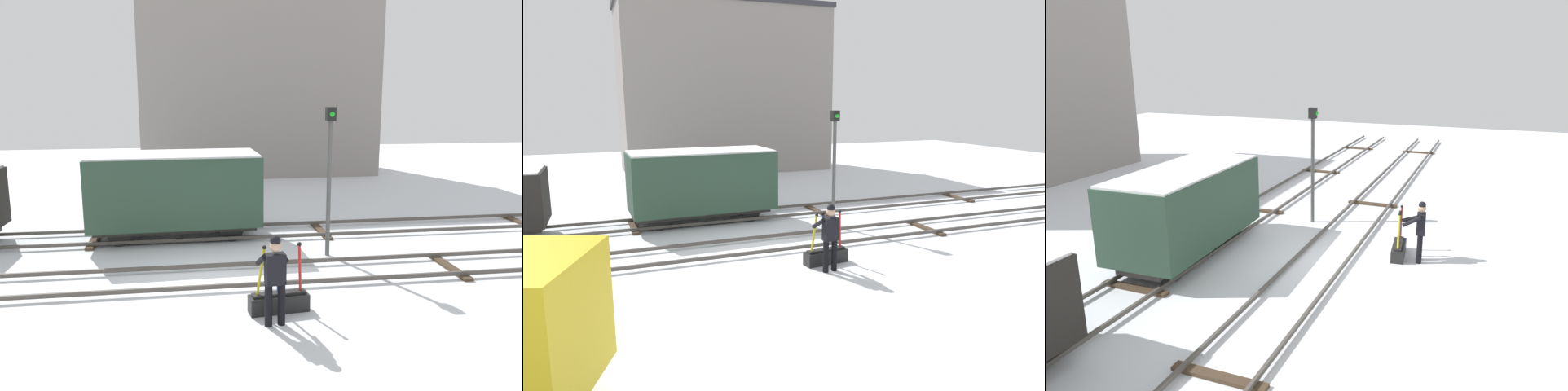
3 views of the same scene
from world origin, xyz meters
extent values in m
plane|color=silver|center=(0.00, 0.00, 0.00)|extent=(60.00, 60.00, 0.00)
cube|color=#4C4742|center=(0.00, -0.72, 0.13)|extent=(44.00, 0.07, 0.10)
cube|color=#4C4742|center=(0.00, 0.72, 0.13)|extent=(44.00, 0.07, 0.10)
cube|color=#423323|center=(-5.87, 0.00, 0.04)|extent=(0.24, 1.94, 0.08)
cube|color=#423323|center=(5.87, 0.00, 0.04)|extent=(0.24, 1.94, 0.08)
cube|color=#4C4742|center=(0.00, 3.14, 0.13)|extent=(44.00, 0.07, 0.10)
cube|color=#4C4742|center=(0.00, 4.58, 0.13)|extent=(44.00, 0.07, 0.10)
cube|color=#423323|center=(-3.52, 3.86, 0.04)|extent=(0.24, 1.94, 0.08)
cube|color=#423323|center=(3.52, 3.86, 0.04)|extent=(0.24, 1.94, 0.08)
cube|color=#423323|center=(10.56, 3.86, 0.04)|extent=(0.24, 1.94, 0.08)
cube|color=black|center=(1.07, -1.96, 0.18)|extent=(1.27, 0.49, 0.36)
cube|color=black|center=(1.07, -1.96, 0.39)|extent=(1.13, 0.32, 0.06)
cylinder|color=yellow|center=(0.68, -2.00, 0.88)|extent=(0.22, 0.08, 1.05)
sphere|color=black|center=(0.76, -1.99, 1.40)|extent=(0.09, 0.09, 0.09)
cylinder|color=#1E47B7|center=(1.01, -1.97, 0.88)|extent=(0.17, 0.07, 1.05)
sphere|color=black|center=(0.96, -1.97, 1.40)|extent=(0.09, 0.09, 0.09)
cylinder|color=red|center=(1.51, -1.91, 0.88)|extent=(0.10, 0.07, 1.05)
sphere|color=black|center=(1.49, -1.92, 1.41)|extent=(0.09, 0.09, 0.09)
cylinder|color=black|center=(0.75, -2.60, 0.42)|extent=(0.15, 0.15, 0.85)
cylinder|color=black|center=(1.01, -2.57, 0.42)|extent=(0.15, 0.15, 0.85)
cube|color=black|center=(0.88, -2.59, 1.15)|extent=(0.40, 0.28, 0.60)
sphere|color=tan|center=(0.88, -2.59, 1.60)|extent=(0.23, 0.23, 0.23)
sphere|color=black|center=(0.88, -2.59, 1.70)|extent=(0.21, 0.21, 0.21)
cylinder|color=black|center=(0.65, -2.36, 1.26)|extent=(0.17, 0.55, 0.38)
cylinder|color=black|center=(1.06, -2.30, 1.21)|extent=(0.17, 0.58, 0.28)
cube|color=black|center=(-4.99, -6.93, 1.83)|extent=(0.68, 1.68, 0.76)
cylinder|color=#4C4C4C|center=(3.07, 1.51, 1.84)|extent=(0.12, 0.12, 3.69)
cube|color=black|center=(3.07, 1.51, 3.87)|extent=(0.24, 0.24, 0.36)
sphere|color=green|center=(3.07, 1.38, 3.87)|extent=(0.14, 0.14, 0.14)
cube|color=gray|center=(3.28, 17.21, 4.90)|extent=(12.32, 5.95, 9.79)
cube|color=#38383D|center=(3.28, 17.21, 9.94)|extent=(12.57, 6.07, 0.30)
cube|color=#2D2B28|center=(-1.07, 3.86, 0.40)|extent=(4.85, 1.47, 0.20)
cube|color=#284233|center=(-1.07, 3.86, 1.53)|extent=(5.12, 2.37, 2.07)
cube|color=white|center=(-1.07, 3.86, 2.60)|extent=(5.02, 2.28, 0.06)
cylinder|color=black|center=(-2.70, 3.20, 0.35)|extent=(0.70, 0.12, 0.70)
cylinder|color=black|center=(-2.73, 4.43, 0.35)|extent=(0.70, 0.12, 0.70)
cylinder|color=black|center=(0.59, 3.29, 0.35)|extent=(0.70, 0.12, 0.70)
cylinder|color=black|center=(0.56, 4.52, 0.35)|extent=(0.70, 0.12, 0.70)
ellipsoid|color=#333338|center=(3.45, 19.46, 10.15)|extent=(0.24, 0.28, 0.11)
sphere|color=#333338|center=(3.51, 19.54, 10.19)|extent=(0.07, 0.07, 0.07)
camera|label=1|loc=(-0.77, -11.80, 4.47)|focal=35.73mm
camera|label=2|loc=(-4.73, -13.55, 4.47)|focal=33.92mm
camera|label=3|loc=(-12.50, -4.29, 5.70)|focal=33.78mm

